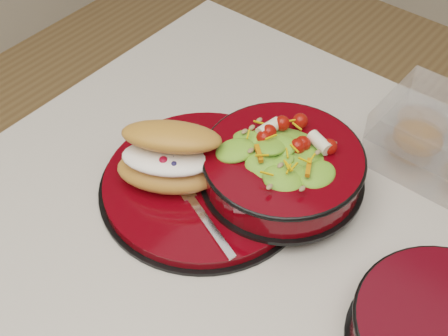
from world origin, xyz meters
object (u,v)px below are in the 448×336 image
Objects in this scene: salad_bowl at (283,162)px; extra_bowl at (446,334)px; fork at (202,215)px; dinner_plate at (204,184)px; croissant at (169,158)px.

extra_bowl is (0.29, -0.08, -0.03)m from salad_bowl.
dinner_plate is at bearing 59.30° from fork.
fork is 0.33m from extra_bowl.
croissant reaches higher than fork.
croissant is at bearing 93.72° from fork.
salad_bowl is 1.42× the size of croissant.
salad_bowl is 1.05× the size of extra_bowl.
dinner_plate is 0.07m from fork.
extra_bowl reaches higher than dinner_plate.
fork is at bearing -47.70° from croissant.
fork is (-0.04, -0.12, -0.03)m from salad_bowl.
fork is at bearing -109.93° from salad_bowl.
salad_bowl is at bearing 163.75° from extra_bowl.
croissant is 1.12× the size of fork.
salad_bowl reaches higher than extra_bowl.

